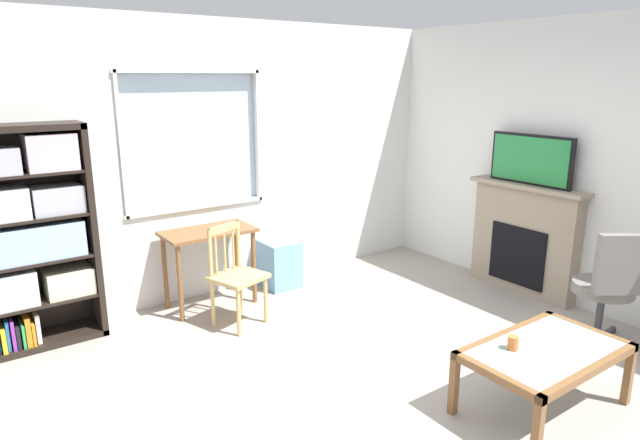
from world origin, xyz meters
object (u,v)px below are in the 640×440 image
(wooden_chair, at_px, (236,275))
(tv, at_px, (531,160))
(bookshelf, at_px, (32,232))
(office_chair, at_px, (610,283))
(coffee_table, at_px, (545,356))
(sippy_cup, at_px, (513,343))
(fireplace, at_px, (524,238))
(plastic_drawer_unit, at_px, (279,263))
(desk_under_window, at_px, (209,244))

(wooden_chair, bearing_deg, tv, -20.28)
(bookshelf, xyz_separation_m, office_chair, (3.71, -2.76, -0.40))
(coffee_table, bearing_deg, tv, 38.73)
(tv, bearing_deg, sippy_cup, -146.73)
(office_chair, xyz_separation_m, sippy_cup, (-1.39, -0.10, -0.06))
(fireplace, relative_size, tv, 1.41)
(plastic_drawer_unit, distance_m, tv, 2.74)
(tv, xyz_separation_m, coffee_table, (-1.69, -1.35, -0.99))
(coffee_table, bearing_deg, sippy_cup, 148.02)
(bookshelf, distance_m, office_chair, 4.64)
(coffee_table, bearing_deg, office_chair, 10.28)
(fireplace, bearing_deg, coffee_table, -141.57)
(wooden_chair, bearing_deg, bookshelf, 157.08)
(wooden_chair, distance_m, fireplace, 2.93)
(plastic_drawer_unit, relative_size, office_chair, 0.50)
(wooden_chair, xyz_separation_m, tv, (2.73, -1.01, 0.91))
(wooden_chair, xyz_separation_m, office_chair, (2.24, -2.14, 0.09))
(tv, bearing_deg, plastic_drawer_unit, 140.92)
(bookshelf, xyz_separation_m, desk_under_window, (1.46, -0.11, -0.34))
(office_chair, bearing_deg, coffee_table, -169.72)
(fireplace, bearing_deg, tv, 180.00)
(plastic_drawer_unit, height_order, sippy_cup, sippy_cup)
(office_chair, bearing_deg, wooden_chair, 136.31)
(tv, bearing_deg, coffee_table, -141.27)
(bookshelf, distance_m, sippy_cup, 3.71)
(wooden_chair, relative_size, sippy_cup, 10.00)
(fireplace, distance_m, tv, 0.81)
(plastic_drawer_unit, relative_size, fireplace, 0.40)
(tv, distance_m, office_chair, 1.48)
(plastic_drawer_unit, bearing_deg, tv, -39.08)
(wooden_chair, height_order, tv, tv)
(wooden_chair, relative_size, fireplace, 0.73)
(desk_under_window, height_order, wooden_chair, wooden_chair)
(fireplace, bearing_deg, wooden_chair, 159.84)
(bookshelf, relative_size, fireplace, 1.47)
(desk_under_window, bearing_deg, bookshelf, 175.86)
(bookshelf, bearing_deg, wooden_chair, -22.92)
(bookshelf, bearing_deg, desk_under_window, -4.14)
(sippy_cup, bearing_deg, fireplace, 33.01)
(fireplace, relative_size, coffee_table, 1.13)
(desk_under_window, distance_m, fireplace, 3.15)
(plastic_drawer_unit, bearing_deg, wooden_chair, -144.44)
(desk_under_window, height_order, coffee_table, desk_under_window)
(bookshelf, relative_size, desk_under_window, 2.12)
(plastic_drawer_unit, xyz_separation_m, coffee_table, (0.25, -2.93, 0.14))
(bookshelf, xyz_separation_m, sippy_cup, (2.32, -2.86, -0.47))
(wooden_chair, xyz_separation_m, fireplace, (2.75, -1.01, 0.10))
(office_chair, distance_m, sippy_cup, 1.40)
(plastic_drawer_unit, bearing_deg, coffee_table, -85.06)
(bookshelf, xyz_separation_m, fireplace, (4.22, -1.63, -0.39))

